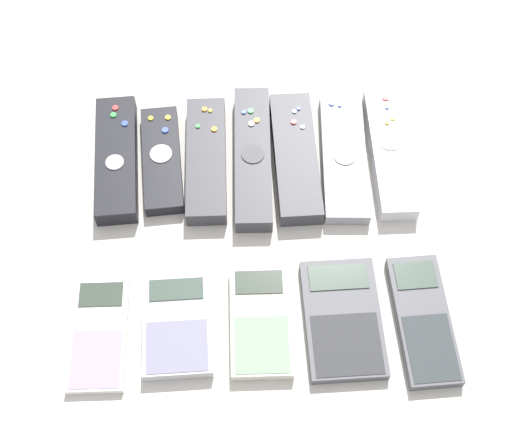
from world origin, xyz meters
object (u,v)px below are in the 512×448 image
Objects in this scene: remote_6 at (389,152)px; remote_3 at (250,157)px; remote_4 at (295,157)px; calculator_0 at (99,334)px; calculator_2 at (258,321)px; calculator_1 at (177,326)px; remote_2 at (206,160)px; calculator_4 at (423,320)px; remote_1 at (162,160)px; remote_0 at (117,159)px; calculator_3 at (343,319)px; remote_5 at (344,157)px.

remote_3 is at bearing -179.65° from remote_6.
remote_4 is 1.40× the size of calculator_0.
remote_6 is 0.29m from calculator_2.
remote_2 is at bearing 79.78° from calculator_1.
calculator_2 is 0.85× the size of calculator_4.
remote_1 is 0.82× the size of remote_6.
remote_3 is 0.06m from remote_4.
remote_0 is 0.25m from calculator_1.
calculator_2 is 0.92× the size of calculator_3.
remote_1 is at bearing 179.50° from remote_6.
calculator_4 is at bearing -87.94° from remote_6.
calculator_0 is 1.02× the size of calculator_2.
remote_0 is at bearing 88.47° from calculator_0.
calculator_2 is at bearing -105.73° from remote_4.
remote_6 is at bearing 6.16° from remote_5.
remote_3 reaches higher than remote_5.
calculator_1 is at bearing 176.67° from calculator_4.
calculator_3 is at bearing -93.25° from remote_5.
remote_1 is 0.18m from remote_4.
remote_1 is at bearing -4.11° from remote_0.
remote_0 is at bearing 177.49° from remote_2.
calculator_4 is at bearing -49.06° from remote_3.
remote_1 is 0.32m from calculator_3.
remote_0 is at bearing 179.37° from remote_6.
remote_6 is (0.06, 0.00, 0.00)m from remote_5.
remote_4 is 0.98× the size of remote_6.
remote_0 is 0.95× the size of remote_6.
calculator_3 is at bearing 1.79° from calculator_0.
calculator_1 is 0.84× the size of calculator_3.
calculator_4 is at bearing -2.24° from calculator_1.
calculator_2 is (0.06, -0.23, -0.00)m from remote_2.
calculator_1 is at bearing 179.13° from calculator_3.
calculator_3 is at bearing -1.04° from calculator_1.
remote_5 is 0.31m from calculator_1.
remote_2 and remote_3 have the same top height.
remote_2 is 1.48× the size of calculator_1.
remote_2 is (0.12, -0.01, -0.00)m from remote_0.
calculator_0 is (-0.13, -0.23, -0.01)m from remote_2.
calculator_0 is at bearing -178.37° from calculator_1.
remote_2 is 0.87× the size of remote_3.
calculator_4 is at bearing -42.44° from remote_2.
remote_4 is 0.23m from calculator_3.
calculator_2 reaches higher than calculator_3.
remote_0 is 1.37× the size of calculator_2.
calculator_3 is (0.16, -0.23, -0.01)m from remote_2.
remote_3 reaches higher than remote_6.
remote_0 is 0.95× the size of remote_5.
remote_3 is at bearing -4.48° from remote_0.
remote_2 and remote_4 have the same top height.
calculator_4 is (0.37, -0.24, -0.01)m from remote_0.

